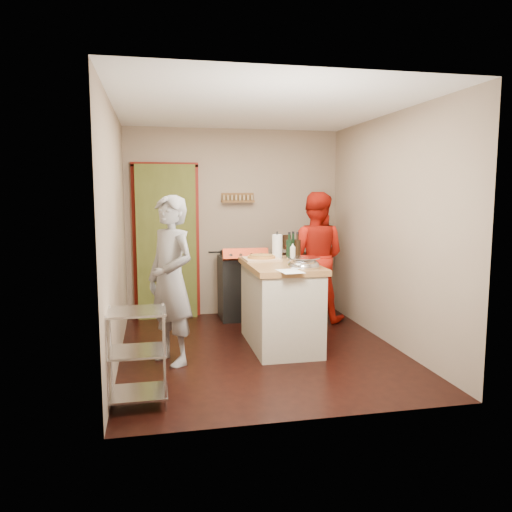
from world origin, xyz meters
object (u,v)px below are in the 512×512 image
at_px(island, 281,302).
at_px(person_stripe, 171,280).
at_px(stove, 242,286).
at_px(wire_shelving, 137,353).
at_px(person_red, 315,257).

relative_size(island, person_stripe, 0.82).
distance_m(stove, wire_shelving, 2.94).
distance_m(wire_shelving, person_stripe, 1.11).
xyz_separation_m(stove, person_red, (0.95, -0.28, 0.42)).
distance_m(stove, island, 1.34).
bearing_deg(stove, person_stripe, -121.62).
bearing_deg(wire_shelving, stove, 63.15).
height_order(stove, island, island).
distance_m(wire_shelving, person_red, 3.30).
distance_m(stove, person_stripe, 1.97).
distance_m(island, person_red, 1.33).
height_order(stove, person_stripe, person_stripe).
relative_size(stove, island, 0.72).
bearing_deg(island, person_stripe, -165.35).
bearing_deg(person_red, island, 82.65).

